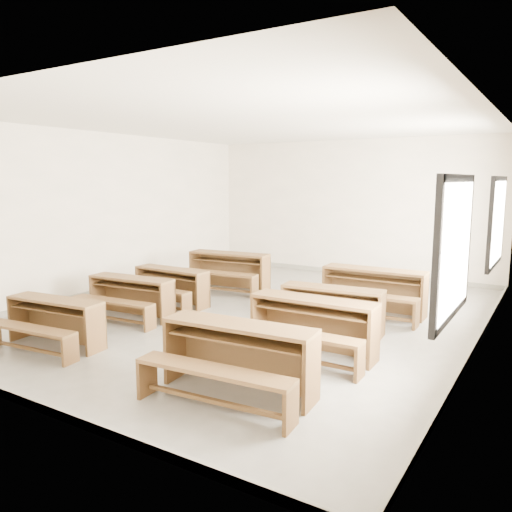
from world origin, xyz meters
The scene contains 9 objects.
room centered at (0.09, 0.00, 2.14)m, with size 8.50×8.50×3.20m.
desk_set_0 centered at (-1.48, -2.90, 0.39)m, with size 1.54×0.92×0.66m.
desk_set_1 centered at (-1.64, -1.32, 0.40)m, with size 1.58×0.92×0.68m.
desk_set_2 centered at (-1.66, -0.30, 0.39)m, with size 1.50×0.79×0.67m.
desk_set_3 centered at (-1.50, 1.32, 0.45)m, with size 1.80×1.07×0.77m.
desk_set_4 centered at (1.52, -2.86, 0.45)m, with size 1.77×1.02×0.77m.
desk_set_5 centered at (1.69, -1.36, 0.44)m, with size 1.69×0.90×0.75m.
desk_set_6 centered at (1.52, -0.32, 0.40)m, with size 1.59×0.93×0.69m.
desk_set_7 centered at (1.70, 1.02, 0.45)m, with size 1.75×0.93×0.78m.
Camera 1 is at (4.36, -7.06, 2.28)m, focal length 35.00 mm.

